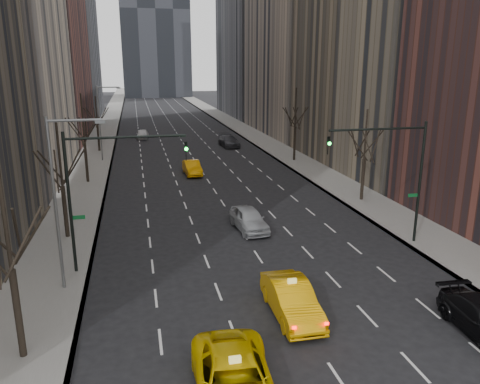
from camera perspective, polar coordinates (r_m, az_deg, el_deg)
ground at (r=19.58m, az=11.93°, el=-21.37°), size 400.00×400.00×0.00m
sidewalk_left at (r=85.07m, az=-16.17°, el=6.93°), size 4.50×320.00×0.15m
sidewalk_right at (r=87.07m, az=0.26°, el=7.70°), size 4.50×320.00×0.15m
tree_lw_a at (r=20.31m, az=-26.04°, el=-8.66°), size 3.36×3.50×8.28m
tree_lw_b at (r=33.44m, az=-20.81°, el=0.68°), size 3.36×3.50×7.82m
tree_lw_c at (r=48.96m, az=-18.41°, el=5.65°), size 3.36×3.50×8.74m
tree_lw_d at (r=66.79m, az=-16.98°, el=7.74°), size 3.36×3.50×7.36m
tree_rw_b at (r=41.58m, az=14.89°, el=3.88°), size 3.36×3.50×7.82m
tree_rw_c at (r=57.87m, az=6.72°, el=7.70°), size 3.36×3.50×8.74m
traffic_mast_left at (r=26.90m, az=-16.74°, el=1.54°), size 6.69×0.39×8.00m
traffic_mast_right at (r=31.30m, az=18.71°, el=3.25°), size 6.69×0.39×8.00m
streetlight_near at (r=25.14m, az=-20.97°, el=0.53°), size 2.83×0.22×9.00m
streetlight_far at (r=59.54m, az=-16.46°, el=8.93°), size 2.83×0.22×9.00m
taxi_suv at (r=17.58m, az=-0.65°, el=-22.34°), size 3.29×6.33×1.70m
taxi_sedan at (r=22.82m, az=6.30°, el=-12.88°), size 1.81×5.13×1.69m
silver_sedan_ahead at (r=33.78m, az=1.11°, el=-3.30°), size 2.32×4.92×1.63m
far_taxi at (r=51.01m, az=-5.85°, el=2.97°), size 1.79×4.67×1.52m
far_suv_grey at (r=68.39m, az=-1.36°, el=6.22°), size 2.60×5.62×1.59m
far_car_white at (r=77.28m, az=-11.80°, el=6.92°), size 2.14×4.51×1.49m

